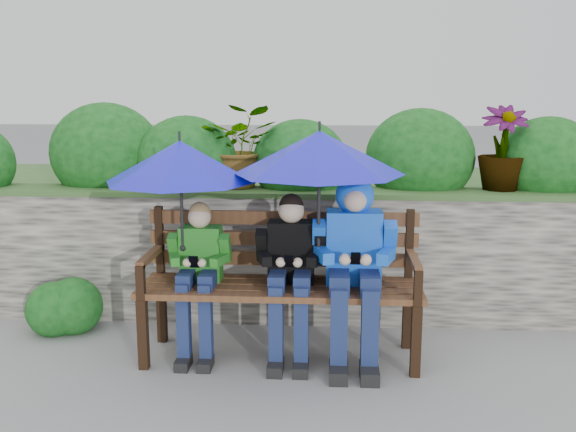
# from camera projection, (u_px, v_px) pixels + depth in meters

# --- Properties ---
(ground) EXTENTS (60.00, 60.00, 0.00)m
(ground) POSITION_uv_depth(u_px,v_px,m) (287.00, 354.00, 4.41)
(ground) COLOR gray
(ground) RESTS_ON ground
(garden_backdrop) EXTENTS (8.00, 2.86, 1.72)m
(garden_backdrop) POSITION_uv_depth(u_px,v_px,m) (297.00, 223.00, 5.89)
(garden_backdrop) COLOR #464440
(garden_backdrop) RESTS_ON ground
(park_bench) EXTENTS (1.87, 0.55, 0.99)m
(park_bench) POSITION_uv_depth(u_px,v_px,m) (281.00, 274.00, 4.33)
(park_bench) COLOR black
(park_bench) RESTS_ON ground
(boy_left) EXTENTS (0.41, 0.48, 1.05)m
(boy_left) POSITION_uv_depth(u_px,v_px,m) (199.00, 269.00, 4.28)
(boy_left) COLOR #1B651E
(boy_left) RESTS_ON ground
(boy_middle) EXTENTS (0.46, 0.53, 1.11)m
(boy_middle) POSITION_uv_depth(u_px,v_px,m) (291.00, 267.00, 4.23)
(boy_middle) COLOR black
(boy_middle) RESTS_ON ground
(boy_right) EXTENTS (0.55, 0.66, 1.23)m
(boy_right) POSITION_uv_depth(u_px,v_px,m) (354.00, 254.00, 4.19)
(boy_right) COLOR blue
(boy_right) RESTS_ON ground
(umbrella_left) EXTENTS (1.00, 1.00, 0.80)m
(umbrella_left) POSITION_uv_depth(u_px,v_px,m) (180.00, 161.00, 4.17)
(umbrella_left) COLOR #1618D9
(umbrella_left) RESTS_ON ground
(umbrella_right) EXTENTS (1.10, 1.10, 0.85)m
(umbrella_right) POSITION_uv_depth(u_px,v_px,m) (319.00, 153.00, 4.06)
(umbrella_right) COLOR #1618D9
(umbrella_right) RESTS_ON ground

